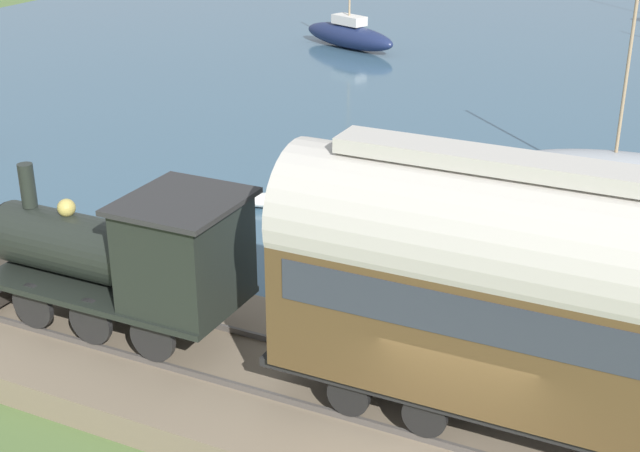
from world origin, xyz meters
TOP-DOWN VIEW (x-y plane):
  - rail_embankment at (1.27, 0.00)m, footprint 4.91×56.00m
  - steam_locomotive at (1.27, 6.85)m, footprint 2.29×5.83m
  - passenger_coach at (1.27, -1.90)m, footprint 2.33×10.80m
  - sailboat_gray at (15.29, -0.19)m, footprint 2.77×6.63m
  - sailboat_navy at (30.26, 15.13)m, footprint 3.50×6.07m
  - rowboat_far_out at (9.65, 8.25)m, footprint 1.60×2.76m
  - rowboat_off_pier at (8.37, 4.75)m, footprint 0.86×2.35m

SIDE VIEW (x-z plane):
  - rowboat_off_pier at x=8.37m, z-range 0.01..0.39m
  - rowboat_far_out at x=9.65m, z-range 0.01..0.39m
  - rail_embankment at x=1.27m, z-range -0.06..0.64m
  - sailboat_gray at x=15.29m, z-range -2.54..3.75m
  - sailboat_navy at x=30.26m, z-range -1.95..3.28m
  - steam_locomotive at x=1.27m, z-range 0.80..3.90m
  - passenger_coach at x=1.27m, z-range 0.94..5.64m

